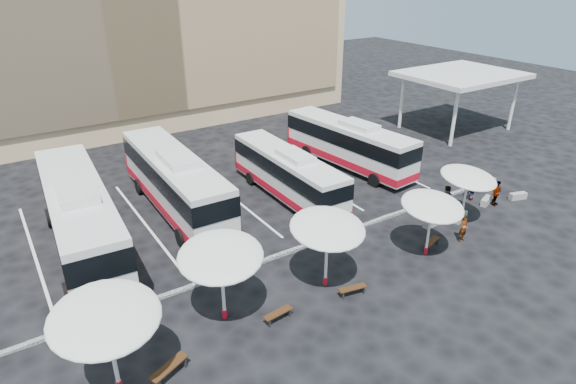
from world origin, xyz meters
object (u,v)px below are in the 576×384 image
sunshade_3 (432,206)px  wood_bench_0 (169,369)px  sunshade_4 (468,178)px  wood_bench_2 (353,289)px  bus_2 (287,173)px  sunshade_2 (328,228)px  passenger_3 (472,189)px  sunshade_1 (221,256)px  conc_bench_2 (486,201)px  conc_bench_1 (460,217)px  conc_bench_3 (518,196)px  wood_bench_1 (278,314)px  passenger_2 (496,193)px  bus_3 (348,143)px  wood_bench_3 (431,242)px  passenger_1 (446,200)px  bus_1 (175,180)px  sunshade_0 (105,318)px  conc_bench_0 (431,223)px  bus_0 (80,215)px  passenger_0 (464,228)px

sunshade_3 → wood_bench_0: size_ratio=2.08×
sunshade_4 → wood_bench_2: 10.53m
bus_2 → sunshade_4: 10.97m
sunshade_4 → sunshade_2: bearing=-176.9°
passenger_3 → bus_2: bearing=-44.1°
sunshade_1 → conc_bench_2: 19.19m
conc_bench_1 → conc_bench_3: conc_bench_1 is taller
sunshade_3 → wood_bench_1: (-9.39, -0.19, -2.51)m
passenger_2 → passenger_3: 1.48m
sunshade_4 → conc_bench_2: bearing=11.3°
bus_3 → wood_bench_3: 12.19m
bus_3 → sunshade_4: 10.54m
wood_bench_1 → passenger_1: size_ratio=0.74×
bus_1 → sunshade_0: bearing=-118.7°
conc_bench_3 → passenger_2: (-2.02, 0.31, 0.62)m
wood_bench_3 → conc_bench_0: (1.83, 1.62, -0.10)m
bus_0 → sunshade_0: size_ratio=3.41×
bus_2 → passenger_0: bus_2 is taller
wood_bench_0 → bus_3: bearing=33.6°
bus_3 → sunshade_4: bearing=-94.9°
sunshade_1 → passenger_1: 15.84m
sunshade_1 → passenger_3: bearing=5.2°
wood_bench_0 → wood_bench_3: (15.16, 0.92, -0.07)m
passenger_2 → sunshade_1: bearing=176.1°
bus_0 → bus_3: 19.44m
bus_0 → bus_2: bus_0 is taller
conc_bench_0 → passenger_2: passenger_2 is taller
sunshade_0 → sunshade_4: 20.75m
sunshade_2 → passenger_0: sunshade_2 is taller
passenger_2 → bus_0: bearing=154.6°
sunshade_1 → wood_bench_0: sunshade_1 is taller
bus_0 → wood_bench_2: (9.49, -10.79, -1.83)m
sunshade_4 → passenger_3: bearing=28.9°
sunshade_1 → sunshade_3: sunshade_1 is taller
bus_2 → sunshade_2: 9.84m
bus_1 → passenger_3: size_ratio=8.10×
wood_bench_0 → conc_bench_3: size_ratio=1.46×
sunshade_1 → passenger_1: size_ratio=2.52×
conc_bench_3 → bus_0: bearing=160.4°
bus_0 → sunshade_0: 10.59m
bus_2 → conc_bench_1: bearing=-49.2°
bus_1 → bus_2: size_ratio=1.18×
sunshade_3 → passenger_2: sunshade_3 is taller
passenger_0 → passenger_3: passenger_0 is taller
conc_bench_1 → passenger_2: passenger_2 is taller
bus_2 → wood_bench_1: bus_2 is taller
wood_bench_0 → conc_bench_3: bearing=4.5°
sunshade_0 → sunshade_3: bearing=0.9°
sunshade_3 → conc_bench_0: (2.54, 1.90, -2.63)m
bus_0 → sunshade_2: size_ratio=3.54×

